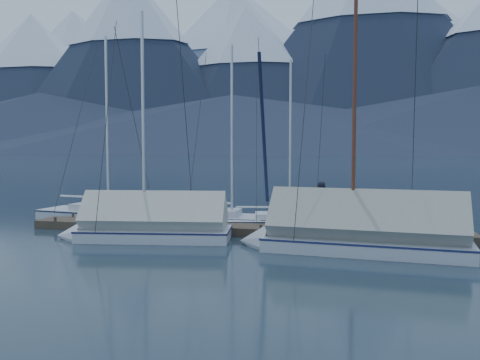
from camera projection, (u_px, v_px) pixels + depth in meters
name	position (u px, v px, depth m)	size (l,w,h in m)	color
ground	(228.00, 243.00, 18.74)	(1000.00, 1000.00, 0.00)	black
mountain_range	(359.00, 71.00, 373.67)	(877.00, 584.00, 150.50)	#475675
dock	(240.00, 231.00, 20.67)	(18.00, 1.50, 0.54)	#382D23
mooring_posts	(228.00, 225.00, 20.77)	(15.12, 1.52, 0.35)	#382D23
sailboat_open_left	(118.00, 217.00, 24.30)	(7.48, 3.26, 9.61)	silver
sailboat_open_mid	(242.00, 222.00, 22.80)	(6.72, 2.87, 8.83)	silver
sailboat_open_right	(299.00, 224.00, 22.22)	(6.28, 2.99, 8.01)	silver
sailboat_covered_near	(348.00, 236.00, 17.32)	(8.04, 3.39, 10.22)	silver
sailboat_covered_far	(141.00, 228.00, 19.36)	(6.95, 3.15, 9.43)	silver
person	(323.00, 204.00, 20.23)	(0.66, 0.43, 1.81)	black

